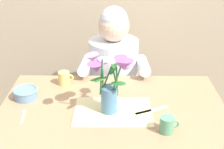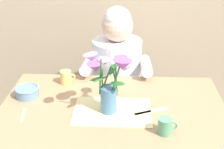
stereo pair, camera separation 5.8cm
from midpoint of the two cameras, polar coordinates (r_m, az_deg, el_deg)
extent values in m
cube|color=#9E7A56|center=(1.65, 1.13, -7.03)|extent=(1.20, 0.80, 0.04)
cylinder|color=#9E7A56|center=(2.22, -12.93, -9.69)|extent=(0.06, 0.06, 0.70)
cylinder|color=#9E7A56|center=(2.20, 15.81, -10.42)|extent=(0.06, 0.06, 0.70)
cylinder|color=#4C4C56|center=(2.46, 1.62, -9.32)|extent=(0.30, 0.30, 0.40)
cylinder|color=silver|center=(2.23, 1.76, 0.17)|extent=(0.34, 0.34, 0.50)
sphere|color=#DBB293|center=(2.10, 1.89, 8.80)|extent=(0.21, 0.21, 0.21)
sphere|color=silver|center=(2.09, 1.91, 9.85)|extent=(0.19, 0.19, 0.19)
cylinder|color=silver|center=(2.06, -3.58, 1.85)|extent=(0.07, 0.33, 0.12)
cylinder|color=silver|center=(2.05, 7.03, 1.61)|extent=(0.07, 0.33, 0.12)
cube|color=beige|center=(1.62, 1.00, -6.76)|extent=(0.40, 0.28, 0.00)
cylinder|color=teal|center=(1.59, 0.45, -4.65)|extent=(0.08, 0.08, 0.14)
cylinder|color=#2D7533|center=(1.52, 1.89, -1.29)|extent=(0.01, 0.02, 0.16)
cone|color=#CC7FDB|center=(1.48, 3.41, 1.32)|extent=(0.12, 0.12, 0.05)
sphere|color=#E5D14C|center=(1.48, 3.41, 1.49)|extent=(0.02, 0.02, 0.02)
cylinder|color=#2D7533|center=(1.58, 1.58, -0.65)|extent=(0.04, 0.04, 0.14)
cone|color=#A351B7|center=(1.58, 2.70, 2.42)|extent=(0.08, 0.07, 0.05)
sphere|color=#E5D14C|center=(1.58, 2.71, 2.59)|extent=(0.02, 0.02, 0.02)
cylinder|color=#2D7533|center=(1.55, 0.05, -0.76)|extent=(0.06, 0.03, 0.15)
cone|color=#CC7FDB|center=(1.54, -0.37, 2.29)|extent=(0.09, 0.09, 0.04)
sphere|color=#E5D14C|center=(1.54, -0.37, 2.46)|extent=(0.02, 0.02, 0.02)
cylinder|color=#2D7533|center=(1.54, -0.71, -1.27)|extent=(0.01, 0.02, 0.14)
cone|color=#A351B7|center=(1.52, -1.91, 1.29)|extent=(0.12, 0.12, 0.06)
sphere|color=#E5D14C|center=(1.52, -1.91, 1.46)|extent=(0.02, 0.02, 0.02)
cylinder|color=#2D7533|center=(1.49, -1.02, -0.54)|extent=(0.02, 0.08, 0.22)
cone|color=#CC7FDB|center=(1.41, -2.66, 3.05)|extent=(0.08, 0.07, 0.05)
sphere|color=#E5D14C|center=(1.40, -2.67, 3.24)|extent=(0.02, 0.02, 0.02)
cylinder|color=#2D7533|center=(1.49, 1.72, -1.15)|extent=(0.05, 0.06, 0.19)
cone|color=#A351B7|center=(1.42, 3.13, 1.74)|extent=(0.13, 0.13, 0.05)
sphere|color=#E5D14C|center=(1.42, 3.14, 1.93)|extent=(0.02, 0.02, 0.02)
ellipsoid|color=#2D7533|center=(1.55, -1.63, -0.84)|extent=(0.10, 0.06, 0.04)
ellipsoid|color=#2D7533|center=(1.48, -1.05, -0.85)|extent=(0.09, 0.10, 0.02)
ellipsoid|color=#2D7533|center=(1.49, 2.15, -1.64)|extent=(0.09, 0.09, 0.03)
ellipsoid|color=#2D7533|center=(1.57, 1.18, 1.04)|extent=(0.06, 0.10, 0.05)
cylinder|color=#6689A8|center=(1.80, -14.37, -3.17)|extent=(0.13, 0.13, 0.05)
torus|color=#6689A8|center=(1.79, -14.45, -2.48)|extent=(0.14, 0.14, 0.01)
cube|color=silver|center=(1.64, 8.22, -6.67)|extent=(0.18, 0.09, 0.00)
cylinder|color=#569970|center=(1.48, 10.80, -9.24)|extent=(0.07, 0.07, 0.08)
torus|color=#569970|center=(1.48, 12.29, -9.11)|extent=(0.04, 0.01, 0.04)
cylinder|color=#E5C666|center=(1.90, -7.57, -0.51)|extent=(0.07, 0.07, 0.08)
torus|color=#E5C666|center=(1.89, -6.44, -0.43)|extent=(0.04, 0.01, 0.04)
cube|color=silver|center=(1.47, 20.97, -12.67)|extent=(0.06, 0.09, 0.00)
cube|color=silver|center=(1.64, -15.06, -7.31)|extent=(0.02, 0.10, 0.00)
ellipsoid|color=silver|center=(1.69, -14.79, -6.23)|extent=(0.02, 0.03, 0.01)
camera|label=1|loc=(0.03, -88.95, 0.51)|focal=49.99mm
camera|label=2|loc=(0.03, 91.05, -0.51)|focal=49.99mm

